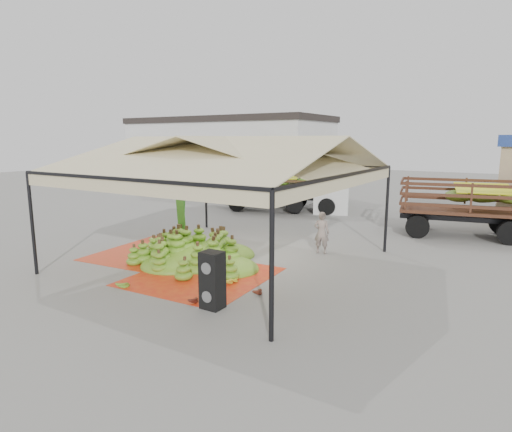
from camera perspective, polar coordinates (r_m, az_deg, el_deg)
The scene contains 17 objects.
ground at distance 13.98m, azimuth -3.98°, elevation -6.10°, with size 90.00×90.00×0.00m, color slate.
canopy_tent at distance 13.43m, azimuth -4.16°, elevation 7.53°, with size 8.10×8.10×4.00m.
building_white at distance 30.64m, azimuth -3.79°, elevation 7.95°, with size 14.30×6.30×5.40m.
tarp_left at distance 15.27m, azimuth -12.19°, elevation -4.88°, with size 4.24×4.04×0.01m, color red.
tarp_right at distance 12.60m, azimuth -7.24°, elevation -7.99°, with size 3.63×3.81×0.01m, color #D04B13.
banana_heap at distance 13.95m, azimuth -7.70°, elevation -3.93°, with size 4.98×4.09×1.07m, color #467C19.
hand_yellow_a at distance 11.92m, azimuth -4.04°, elevation -8.47°, with size 0.49×0.40×0.22m, color gold.
hand_yellow_b at distance 12.02m, azimuth -3.21°, elevation -8.38°, with size 0.41×0.33×0.18m, color gold.
hand_red_a at distance 11.14m, azimuth -0.16°, elevation -9.80°, with size 0.48×0.40×0.22m, color #582914.
hand_red_b at distance 10.71m, azimuth -8.69°, elevation -10.80°, with size 0.45×0.37×0.21m, color #512212.
hand_green at distance 12.19m, azimuth -17.44°, elevation -8.50°, with size 0.49×0.40×0.22m, color #407F1A.
hanging_bunches at distance 13.47m, azimuth -2.05°, elevation 4.66°, with size 1.74×0.24×0.20m.
speaker_stack at distance 10.13m, azimuth -5.84°, elevation -8.50°, with size 0.50×0.43×1.37m.
banana_leaves at distance 15.92m, azimuth -10.94°, elevation -4.24°, with size 0.96×1.36×3.70m, color #21741E, non-canonical shape.
vendor at distance 14.95m, azimuth 8.75°, elevation -2.21°, with size 0.54×0.35×1.47m, color gray.
truck_left at distance 23.69m, azimuth 4.86°, elevation 4.10°, with size 7.02×4.37×2.28m.
truck_right at distance 19.43m, azimuth 29.75°, elevation 1.55°, with size 7.16×3.60×2.35m.
Camera 1 is at (7.92, -10.83, 3.93)m, focal length 30.00 mm.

